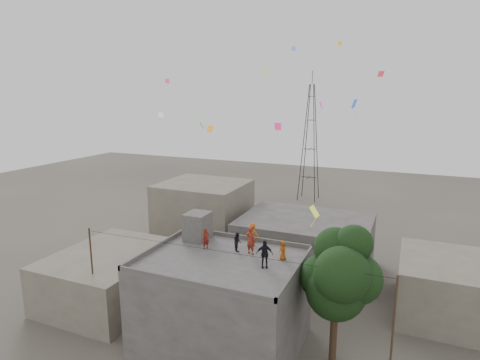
# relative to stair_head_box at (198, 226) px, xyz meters

# --- Properties ---
(ground) EXTENTS (140.00, 140.00, 0.00)m
(ground) POSITION_rel_stair_head_box_xyz_m (3.20, -2.60, -7.10)
(ground) COLOR #423D36
(ground) RESTS_ON ground
(main_building) EXTENTS (10.00, 8.00, 6.10)m
(main_building) POSITION_rel_stair_head_box_xyz_m (3.20, -2.60, -4.05)
(main_building) COLOR #474542
(main_building) RESTS_ON ground
(parapet) EXTENTS (10.00, 8.00, 0.30)m
(parapet) POSITION_rel_stair_head_box_xyz_m (3.20, -2.60, -0.85)
(parapet) COLOR #474542
(parapet) RESTS_ON main_building
(stair_head_box) EXTENTS (1.60, 1.80, 2.00)m
(stair_head_box) POSITION_rel_stair_head_box_xyz_m (0.00, 0.00, 0.00)
(stair_head_box) COLOR #474542
(stair_head_box) RESTS_ON main_building
(neighbor_west) EXTENTS (8.00, 10.00, 4.00)m
(neighbor_west) POSITION_rel_stair_head_box_xyz_m (-7.80, -0.60, -5.10)
(neighbor_west) COLOR #676051
(neighbor_west) RESTS_ON ground
(neighbor_north) EXTENTS (12.00, 9.00, 5.00)m
(neighbor_north) POSITION_rel_stair_head_box_xyz_m (5.20, 11.40, -4.60)
(neighbor_north) COLOR #474542
(neighbor_north) RESTS_ON ground
(neighbor_northwest) EXTENTS (9.00, 8.00, 7.00)m
(neighbor_northwest) POSITION_rel_stair_head_box_xyz_m (-6.80, 13.40, -3.60)
(neighbor_northwest) COLOR #676051
(neighbor_northwest) RESTS_ON ground
(neighbor_east) EXTENTS (7.00, 8.00, 4.40)m
(neighbor_east) POSITION_rel_stair_head_box_xyz_m (17.20, 7.40, -4.90)
(neighbor_east) COLOR #676051
(neighbor_east) RESTS_ON ground
(tree) EXTENTS (4.90, 4.60, 9.10)m
(tree) POSITION_rel_stair_head_box_xyz_m (10.57, -2.00, -1.00)
(tree) COLOR black
(tree) RESTS_ON ground
(utility_line) EXTENTS (20.12, 0.62, 7.40)m
(utility_line) POSITION_rel_stair_head_box_xyz_m (3.70, -3.85, -3.27)
(utility_line) COLOR black
(utility_line) RESTS_ON ground
(transmission_tower) EXTENTS (2.97, 2.97, 20.01)m
(transmission_tower) POSITION_rel_stair_head_box_xyz_m (-0.80, 37.40, 1.97)
(transmission_tower) COLOR black
(transmission_tower) RESTS_ON ground
(person_red_adult) EXTENTS (0.78, 0.64, 1.86)m
(person_red_adult) POSITION_rel_stair_head_box_xyz_m (4.56, -1.00, -0.07)
(person_red_adult) COLOR maroon
(person_red_adult) RESTS_ON main_building
(person_orange_child) EXTENTS (0.73, 0.71, 1.26)m
(person_orange_child) POSITION_rel_stair_head_box_xyz_m (6.80, -1.08, -0.37)
(person_orange_child) COLOR #9C4B11
(person_orange_child) RESTS_ON main_building
(person_dark_child) EXTENTS (0.78, 0.79, 1.29)m
(person_dark_child) POSITION_rel_stair_head_box_xyz_m (3.52, -0.84, -0.36)
(person_dark_child) COLOR black
(person_dark_child) RESTS_ON main_building
(person_dark_adult) EXTENTS (1.10, 0.76, 1.74)m
(person_dark_adult) POSITION_rel_stair_head_box_xyz_m (6.11, -2.66, -0.13)
(person_dark_adult) COLOR black
(person_dark_adult) RESTS_ON main_building
(person_orange_adult) EXTENTS (1.00, 0.60, 1.51)m
(person_orange_adult) POSITION_rel_stair_head_box_xyz_m (3.96, 0.80, -0.24)
(person_orange_adult) COLOR #CB5817
(person_orange_adult) RESTS_ON main_building
(person_red_child) EXTENTS (0.56, 0.62, 1.43)m
(person_red_child) POSITION_rel_stair_head_box_xyz_m (1.40, -1.36, -0.28)
(person_red_child) COLOR maroon
(person_red_child) RESTS_ON main_building
(kites) EXTENTS (19.08, 17.93, 10.76)m
(kites) POSITION_rel_stair_head_box_xyz_m (3.47, 4.13, 8.36)
(kites) COLOR orange
(kites) RESTS_ON ground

